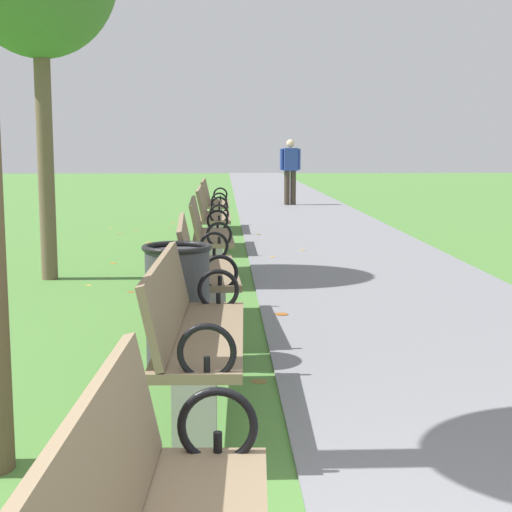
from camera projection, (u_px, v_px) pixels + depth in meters
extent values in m
cube|color=slate|center=(291.00, 204.00, 19.70)|extent=(2.76, 44.00, 0.02)
cube|color=#7A664C|center=(93.00, 498.00, 1.80)|extent=(0.19, 1.60, 0.40)
torus|color=black|center=(218.00, 426.00, 2.57)|extent=(0.27, 0.04, 0.27)
cylinder|color=black|center=(218.00, 449.00, 2.58)|extent=(0.03, 0.03, 0.12)
cube|color=#7A664C|center=(203.00, 336.00, 4.25)|extent=(0.49, 1.61, 0.05)
cube|color=#7A664C|center=(167.00, 296.00, 4.22)|extent=(0.17, 1.60, 0.40)
cube|color=#99968E|center=(195.00, 429.00, 3.55)|extent=(0.20, 0.13, 0.45)
cube|color=#99968E|center=(209.00, 346.00, 5.02)|extent=(0.20, 0.13, 0.45)
torus|color=black|center=(207.00, 352.00, 3.48)|extent=(0.27, 0.04, 0.27)
cylinder|color=black|center=(207.00, 370.00, 3.49)|extent=(0.03, 0.03, 0.12)
torus|color=black|center=(218.00, 290.00, 4.99)|extent=(0.27, 0.04, 0.27)
cylinder|color=black|center=(218.00, 302.00, 5.00)|extent=(0.03, 0.03, 0.12)
cube|color=#7A664C|center=(209.00, 272.00, 6.40)|extent=(0.50, 1.62, 0.05)
cube|color=#7A664C|center=(186.00, 245.00, 6.35)|extent=(0.18, 1.60, 0.40)
cube|color=#99968E|center=(212.00, 322.00, 5.70)|extent=(0.20, 0.13, 0.45)
cube|color=#99968E|center=(208.00, 286.00, 7.16)|extent=(0.20, 0.13, 0.45)
torus|color=black|center=(220.00, 273.00, 5.64)|extent=(0.27, 0.04, 0.27)
cylinder|color=black|center=(220.00, 284.00, 5.65)|extent=(0.03, 0.03, 0.12)
torus|color=black|center=(214.00, 246.00, 7.14)|extent=(0.27, 0.04, 0.27)
cylinder|color=black|center=(214.00, 255.00, 7.15)|extent=(0.03, 0.03, 0.12)
cube|color=#7A664C|center=(213.00, 237.00, 8.79)|extent=(0.47, 1.61, 0.05)
cube|color=#7A664C|center=(196.00, 217.00, 8.75)|extent=(0.15, 1.60, 0.40)
cube|color=#99968E|center=(214.00, 269.00, 8.09)|extent=(0.20, 0.12, 0.45)
cube|color=#99968E|center=(213.00, 250.00, 9.56)|extent=(0.20, 0.12, 0.45)
torus|color=black|center=(219.00, 235.00, 8.02)|extent=(0.27, 0.03, 0.27)
cylinder|color=black|center=(219.00, 242.00, 8.04)|extent=(0.03, 0.03, 0.12)
torus|color=black|center=(218.00, 221.00, 9.53)|extent=(0.27, 0.03, 0.27)
cylinder|color=black|center=(218.00, 227.00, 9.54)|extent=(0.03, 0.03, 0.12)
cube|color=#7A664C|center=(215.00, 217.00, 11.20)|extent=(0.44, 1.60, 0.05)
cube|color=#7A664C|center=(202.00, 202.00, 11.16)|extent=(0.13, 1.60, 0.40)
cube|color=#99968E|center=(215.00, 241.00, 10.50)|extent=(0.20, 0.12, 0.45)
cube|color=#99968E|center=(216.00, 229.00, 11.97)|extent=(0.20, 0.12, 0.45)
torus|color=black|center=(219.00, 214.00, 10.43)|extent=(0.27, 0.03, 0.27)
cylinder|color=black|center=(219.00, 220.00, 10.44)|extent=(0.03, 0.03, 0.12)
torus|color=black|center=(219.00, 205.00, 11.94)|extent=(0.27, 0.03, 0.27)
cylinder|color=black|center=(219.00, 210.00, 11.95)|extent=(0.03, 0.03, 0.12)
cube|color=#7A664C|center=(216.00, 204.00, 13.72)|extent=(0.46, 1.60, 0.05)
cube|color=#7A664C|center=(206.00, 191.00, 13.69)|extent=(0.14, 1.60, 0.40)
cube|color=#99968E|center=(216.00, 222.00, 13.03)|extent=(0.20, 0.12, 0.45)
cube|color=#99968E|center=(217.00, 214.00, 14.49)|extent=(0.20, 0.12, 0.45)
torus|color=black|center=(219.00, 200.00, 12.96)|extent=(0.27, 0.03, 0.27)
cylinder|color=black|center=(219.00, 205.00, 12.97)|extent=(0.03, 0.03, 0.12)
torus|color=black|center=(220.00, 195.00, 14.46)|extent=(0.27, 0.03, 0.27)
cylinder|color=black|center=(220.00, 199.00, 14.47)|extent=(0.03, 0.03, 0.12)
cylinder|color=brown|center=(45.00, 155.00, 8.64)|extent=(0.18, 0.18, 2.78)
cylinder|color=#3D3328|center=(287.00, 188.00, 19.40)|extent=(0.14, 0.14, 0.85)
cylinder|color=#3D3328|center=(293.00, 188.00, 19.43)|extent=(0.14, 0.14, 0.85)
cube|color=#2D4799|center=(290.00, 159.00, 19.31)|extent=(0.37, 0.27, 0.56)
sphere|color=beige|center=(290.00, 143.00, 19.26)|extent=(0.20, 0.20, 0.20)
cylinder|color=#2D4799|center=(282.00, 159.00, 19.27)|extent=(0.09, 0.09, 0.52)
cylinder|color=#2D4799|center=(299.00, 159.00, 19.36)|extent=(0.09, 0.09, 0.52)
cylinder|color=#38383D|center=(178.00, 308.00, 5.34)|extent=(0.44, 0.44, 0.80)
torus|color=black|center=(177.00, 247.00, 5.28)|extent=(0.48, 0.48, 0.04)
cylinder|color=#BC842D|center=(151.00, 255.00, 10.74)|extent=(0.11, 0.11, 0.00)
cylinder|color=gold|center=(89.00, 285.00, 8.43)|extent=(0.09, 0.09, 0.00)
cylinder|color=#93511E|center=(131.00, 292.00, 8.05)|extent=(0.10, 0.10, 0.00)
cylinder|color=#AD6B23|center=(136.00, 230.00, 13.82)|extent=(0.09, 0.09, 0.00)
cylinder|color=#AD6B23|center=(173.00, 223.00, 15.16)|extent=(0.12, 0.12, 0.00)
cylinder|color=gold|center=(273.00, 257.00, 10.43)|extent=(0.09, 0.09, 0.00)
cylinder|color=brown|center=(120.00, 235.00, 13.17)|extent=(0.13, 0.13, 0.00)
cylinder|color=brown|center=(258.00, 234.00, 13.00)|extent=(0.11, 0.11, 0.00)
cylinder|color=brown|center=(169.00, 228.00, 14.13)|extent=(0.11, 0.11, 0.00)
cylinder|color=#BC842D|center=(193.00, 250.00, 11.22)|extent=(0.12, 0.12, 0.00)
cylinder|color=gold|center=(303.00, 250.00, 11.08)|extent=(0.09, 0.09, 0.00)
cylinder|color=#BC842D|center=(148.00, 242.00, 12.13)|extent=(0.14, 0.14, 0.00)
cylinder|color=#93511E|center=(281.00, 314.00, 6.89)|extent=(0.12, 0.12, 0.00)
cylinder|color=brown|center=(259.00, 381.00, 5.01)|extent=(0.15, 0.15, 0.00)
cylinder|color=#BC842D|center=(111.00, 229.00, 14.09)|extent=(0.10, 0.10, 0.00)
cylinder|color=#93511E|center=(151.00, 278.00, 8.91)|extent=(0.09, 0.09, 0.00)
cylinder|color=#93511E|center=(155.00, 244.00, 11.88)|extent=(0.09, 0.09, 0.00)
cylinder|color=#AD6B23|center=(113.00, 263.00, 9.99)|extent=(0.10, 0.10, 0.00)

